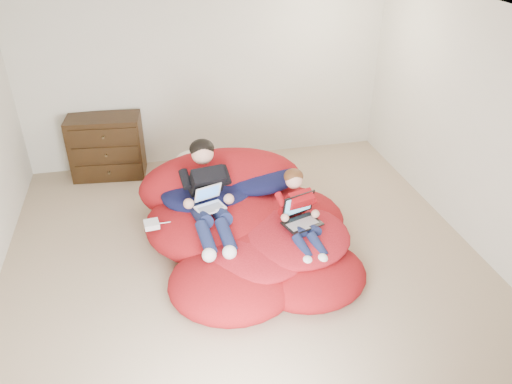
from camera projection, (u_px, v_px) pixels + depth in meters
name	position (u px, v px, depth m)	size (l,w,h in m)	color
room_shell	(244.00, 242.00, 5.22)	(5.10, 5.10, 2.77)	tan
dresser	(107.00, 147.00, 6.73)	(0.99, 0.58, 0.85)	black
beanbag_pile	(245.00, 223.00, 5.45)	(2.25, 2.45, 0.90)	#A91318
cream_pillow	(194.00, 162.00, 5.92)	(0.47, 0.30, 0.30)	beige
older_boy	(208.00, 190.00, 5.18)	(0.41, 1.23, 0.79)	black
younger_boy	(299.00, 209.00, 5.06)	(0.35, 0.93, 0.62)	#A50E14
laptop_white	(209.00, 201.00, 5.14)	(0.34, 0.37, 0.21)	white
laptop_black	(300.00, 215.00, 5.04)	(0.43, 0.41, 0.27)	black
power_adapter	(152.00, 224.00, 5.15)	(0.15, 0.15, 0.06)	white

